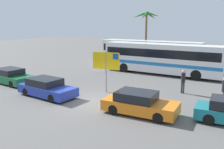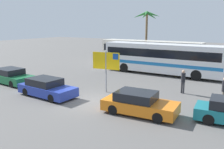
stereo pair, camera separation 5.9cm
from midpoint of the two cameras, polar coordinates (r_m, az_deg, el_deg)
The scene contains 10 objects.
ground at distance 16.95m, azimuth -5.18°, elevation -6.14°, with size 120.00×120.00×0.00m, color #605E5B.
bus_front_coach at distance 25.88m, azimuth 11.64°, elevation 3.97°, with size 12.33×2.43×3.17m.
bus_rear_coach at distance 30.04m, azimuth 8.96°, elevation 5.13°, with size 12.33×2.43×3.17m.
ferry_sign at distance 18.47m, azimuth -1.19°, elevation 2.82°, with size 2.19×0.38×3.20m.
car_orange at distance 14.46m, azimuth 6.45°, elevation -6.72°, with size 4.45×2.16×1.32m.
car_blue at distance 18.38m, azimuth -14.95°, elevation -3.00°, with size 4.58×2.12×1.32m.
car_green at distance 23.36m, azimuth -22.46°, elevation -0.38°, with size 4.51×2.20×1.32m.
pedestrian_near_sign at distance 17.45m, azimuth 24.89°, elevation -2.99°, with size 0.32×0.32×1.82m.
pedestrian_by_bus at distance 19.17m, azimuth 16.40°, elevation -1.14°, with size 0.32×0.32×1.81m.
palm_tree_seaside at distance 36.57m, azimuth 8.21°, elevation 12.36°, with size 3.94×3.92×6.97m.
Camera 2 is at (9.77, -12.83, 5.22)m, focal length 39.06 mm.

